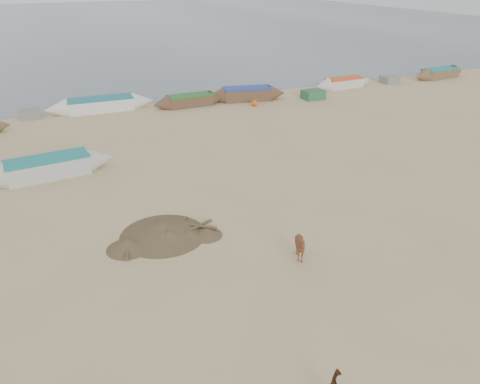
% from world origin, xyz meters
% --- Properties ---
extents(ground, '(140.00, 140.00, 0.00)m').
position_xyz_m(ground, '(0.00, 0.00, 0.00)').
color(ground, tan).
rests_on(ground, ground).
extents(sea, '(160.00, 160.00, 0.00)m').
position_xyz_m(sea, '(0.00, 82.00, 0.01)').
color(sea, slate).
rests_on(sea, ground).
extents(calf_front, '(1.15, 1.11, 0.99)m').
position_xyz_m(calf_front, '(0.55, 0.35, 0.49)').
color(calf_front, '#59311C').
rests_on(calf_front, ground).
extents(near_canoe, '(6.29, 1.92, 0.96)m').
position_xyz_m(near_canoe, '(-6.57, 10.97, 0.48)').
color(near_canoe, beige).
rests_on(near_canoe, ground).
extents(debris_pile, '(3.72, 3.72, 0.52)m').
position_xyz_m(debris_pile, '(-3.17, 3.73, 0.26)').
color(debris_pile, brown).
rests_on(debris_pile, ground).
extents(waterline_canoes, '(57.71, 4.29, 0.97)m').
position_xyz_m(waterline_canoes, '(-0.44, 20.14, 0.43)').
color(waterline_canoes, brown).
rests_on(waterline_canoes, ground).
extents(beach_clutter, '(43.83, 4.39, 0.64)m').
position_xyz_m(beach_clutter, '(3.16, 19.45, 0.30)').
color(beach_clutter, '#295B3E').
rests_on(beach_clutter, ground).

